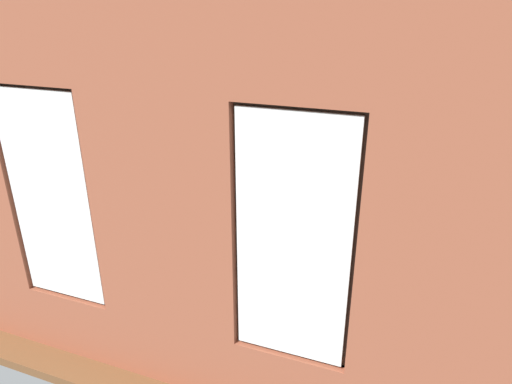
% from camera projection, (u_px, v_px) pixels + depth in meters
% --- Properties ---
extents(ground_plane, '(7.00, 6.18, 0.10)m').
position_uv_depth(ground_plane, '(272.00, 246.00, 6.55)').
color(ground_plane, brown).
extents(brick_wall_with_windows, '(6.40, 0.30, 3.40)m').
position_uv_depth(brick_wall_with_windows, '(162.00, 212.00, 3.53)').
color(brick_wall_with_windows, '#9E5138').
rests_on(brick_wall_with_windows, ground_plane).
extents(white_wall_right, '(0.10, 5.18, 3.40)m').
position_uv_depth(white_wall_right, '(67.00, 111.00, 6.72)').
color(white_wall_right, silver).
rests_on(white_wall_right, ground_plane).
extents(couch_by_window, '(2.10, 0.87, 0.80)m').
position_uv_depth(couch_by_window, '(138.00, 291.00, 4.89)').
color(couch_by_window, black).
rests_on(couch_by_window, ground_plane).
extents(couch_left, '(0.99, 1.97, 0.80)m').
position_uv_depth(couch_left, '(466.00, 265.00, 5.36)').
color(couch_left, black).
rests_on(couch_left, ground_plane).
extents(coffee_table, '(1.23, 0.79, 0.41)m').
position_uv_depth(coffee_table, '(253.00, 215.00, 6.56)').
color(coffee_table, tan).
rests_on(coffee_table, ground_plane).
extents(cup_ceramic, '(0.08, 0.08, 0.09)m').
position_uv_depth(cup_ceramic, '(256.00, 213.00, 6.39)').
color(cup_ceramic, '#4C4C51').
rests_on(cup_ceramic, coffee_table).
extents(candle_jar, '(0.08, 0.08, 0.09)m').
position_uv_depth(candle_jar, '(246.00, 205.00, 6.65)').
color(candle_jar, '#B7333D').
rests_on(candle_jar, coffee_table).
extents(table_plant_small, '(0.16, 0.16, 0.27)m').
position_uv_depth(table_plant_small, '(279.00, 202.00, 6.49)').
color(table_plant_small, '#9E5638').
rests_on(table_plant_small, coffee_table).
extents(remote_black, '(0.08, 0.18, 0.02)m').
position_uv_depth(remote_black, '(226.00, 210.00, 6.55)').
color(remote_black, black).
rests_on(remote_black, coffee_table).
extents(remote_gray, '(0.18, 0.08, 0.02)m').
position_uv_depth(remote_gray, '(253.00, 211.00, 6.53)').
color(remote_gray, '#59595B').
rests_on(remote_gray, coffee_table).
extents(media_console, '(0.94, 0.42, 0.56)m').
position_uv_depth(media_console, '(104.00, 198.00, 7.32)').
color(media_console, black).
rests_on(media_console, ground_plane).
extents(tv_flatscreen, '(1.23, 0.20, 0.84)m').
position_uv_depth(tv_flatscreen, '(98.00, 156.00, 7.05)').
color(tv_flatscreen, black).
rests_on(tv_flatscreen, media_console).
extents(potted_plant_foreground_right, '(1.28, 1.07, 1.41)m').
position_uv_depth(potted_plant_foreground_right, '(181.00, 133.00, 8.78)').
color(potted_plant_foreground_right, '#47423D').
rests_on(potted_plant_foreground_right, ground_plane).
extents(potted_plant_beside_window_right, '(1.22, 0.98, 1.48)m').
position_uv_depth(potted_plant_beside_window_right, '(18.00, 227.00, 5.05)').
color(potted_plant_beside_window_right, beige).
rests_on(potted_plant_beside_window_right, ground_plane).
extents(potted_plant_near_tv, '(0.52, 0.52, 0.99)m').
position_uv_depth(potted_plant_near_tv, '(91.00, 205.00, 6.21)').
color(potted_plant_near_tv, brown).
rests_on(potted_plant_near_tv, ground_plane).
extents(potted_plant_corner_near_left, '(0.52, 0.52, 0.81)m').
position_uv_depth(potted_plant_corner_near_left, '(472.00, 183.00, 7.26)').
color(potted_plant_corner_near_left, brown).
rests_on(potted_plant_corner_near_left, ground_plane).
extents(potted_plant_between_couches, '(0.71, 0.71, 0.95)m').
position_uv_depth(potted_plant_between_couches, '(272.00, 294.00, 4.32)').
color(potted_plant_between_couches, beige).
rests_on(potted_plant_between_couches, ground_plane).
extents(potted_plant_mid_room_small, '(0.34, 0.34, 0.65)m').
position_uv_depth(potted_plant_mid_room_small, '(364.00, 203.00, 6.80)').
color(potted_plant_mid_room_small, '#9E5638').
rests_on(potted_plant_mid_room_small, ground_plane).
extents(potted_plant_corner_far_left, '(0.90, 0.85, 1.09)m').
position_uv_depth(potted_plant_corner_far_left, '(504.00, 361.00, 3.56)').
color(potted_plant_corner_far_left, brown).
rests_on(potted_plant_corner_far_left, ground_plane).
extents(potted_plant_by_left_couch, '(0.35, 0.35, 0.67)m').
position_uv_depth(potted_plant_by_left_couch, '(434.00, 205.00, 6.66)').
color(potted_plant_by_left_couch, gray).
rests_on(potted_plant_by_left_couch, ground_plane).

